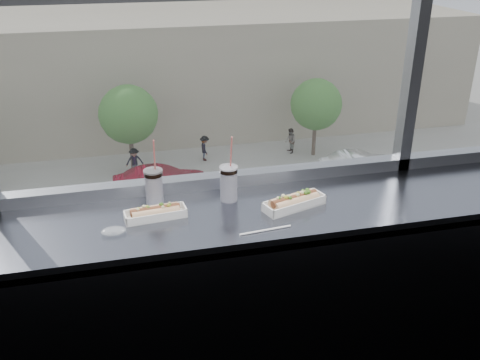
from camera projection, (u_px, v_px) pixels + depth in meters
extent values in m
plane|color=black|center=(216.00, 279.00, 2.84)|extent=(6.00, 0.00, 6.00)
cube|color=slate|center=(225.00, 218.00, 2.38)|extent=(6.00, 0.55, 0.06)
cube|color=slate|center=(239.00, 348.00, 2.37)|extent=(6.00, 0.04, 1.04)
cube|color=white|center=(156.00, 217.00, 2.32)|extent=(0.27, 0.11, 0.01)
cube|color=white|center=(155.00, 214.00, 2.31)|extent=(0.27, 0.11, 0.04)
cylinder|color=#E0AF81|center=(155.00, 212.00, 2.31)|extent=(0.21, 0.06, 0.04)
cylinder|color=brown|center=(155.00, 209.00, 2.30)|extent=(0.22, 0.05, 0.03)
cube|color=white|center=(294.00, 207.00, 2.41)|extent=(0.31, 0.18, 0.01)
cube|color=white|center=(294.00, 203.00, 2.40)|extent=(0.31, 0.18, 0.04)
cylinder|color=#E0AF81|center=(294.00, 201.00, 2.39)|extent=(0.23, 0.12, 0.05)
cylinder|color=brown|center=(294.00, 198.00, 2.39)|extent=(0.24, 0.10, 0.03)
cylinder|color=white|center=(154.00, 188.00, 2.41)|extent=(0.08, 0.08, 0.16)
cylinder|color=black|center=(153.00, 174.00, 2.38)|extent=(0.08, 0.08, 0.02)
cylinder|color=silver|center=(153.00, 171.00, 2.37)|extent=(0.09, 0.09, 0.01)
cylinder|color=#D25E58|center=(154.00, 156.00, 2.34)|extent=(0.01, 0.04, 0.17)
cylinder|color=white|center=(229.00, 184.00, 2.44)|extent=(0.08, 0.08, 0.16)
cylinder|color=black|center=(229.00, 170.00, 2.41)|extent=(0.08, 0.08, 0.02)
cylinder|color=silver|center=(229.00, 167.00, 2.41)|extent=(0.09, 0.09, 0.01)
cylinder|color=#D25E58|center=(231.00, 153.00, 2.38)|extent=(0.01, 0.04, 0.17)
cylinder|color=white|center=(265.00, 230.00, 2.22)|extent=(0.23, 0.03, 0.01)
ellipsoid|color=silver|center=(113.00, 231.00, 2.19)|extent=(0.10, 0.07, 0.02)
plane|color=#9F9C91|center=(122.00, 101.00, 46.08)|extent=(120.00, 120.00, 0.00)
cube|color=black|center=(139.00, 239.00, 25.34)|extent=(80.00, 10.00, 0.06)
cube|color=#9F9C91|center=(131.00, 172.00, 32.40)|extent=(80.00, 6.00, 0.04)
cube|color=tan|center=(119.00, 70.00, 39.54)|extent=(50.00, 14.00, 8.00)
imported|color=white|center=(361.00, 161.00, 31.18)|extent=(2.70, 6.23, 2.06)
imported|color=#2D29AB|center=(441.00, 228.00, 24.19)|extent=(2.57, 5.95, 1.97)
imported|color=silver|center=(325.00, 243.00, 22.98)|extent=(2.94, 6.33, 2.06)
imported|color=black|center=(10.00, 283.00, 20.28)|extent=(2.94, 6.56, 2.15)
imported|color=maroon|center=(162.00, 179.00, 28.69)|extent=(2.86, 6.84, 2.28)
imported|color=#66605B|center=(134.00, 159.00, 31.73)|extent=(0.87, 0.65, 1.95)
imported|color=#66605B|center=(290.00, 138.00, 34.76)|extent=(0.67, 0.89, 2.00)
imported|color=#66605B|center=(205.00, 146.00, 33.63)|extent=(0.65, 0.87, 1.96)
cylinder|color=#47382B|center=(132.00, 152.00, 31.90)|extent=(0.26, 0.26, 2.58)
sphere|color=#458832|center=(128.00, 114.00, 30.90)|extent=(3.44, 3.44, 3.44)
cylinder|color=#47382B|center=(314.00, 138.00, 34.36)|extent=(0.24, 0.24, 2.43)
sphere|color=#458832|center=(316.00, 104.00, 33.43)|extent=(3.24, 3.24, 3.24)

